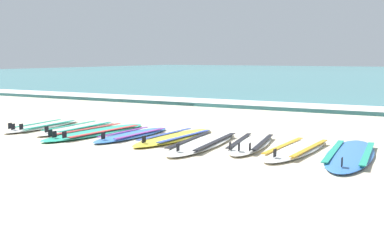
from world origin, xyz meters
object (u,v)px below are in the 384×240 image
at_px(surfboard_4, 175,137).
at_px(surfboard_8, 350,154).
at_px(surfboard_5, 203,143).
at_px(surfboard_0, 43,126).
at_px(surfboard_6, 251,143).
at_px(surfboard_1, 78,128).
at_px(surfboard_3, 132,135).
at_px(surfboard_2, 96,132).
at_px(surfboard_7, 297,149).

bearing_deg(surfboard_4, surfboard_8, -1.72).
bearing_deg(surfboard_5, surfboard_8, 3.77).
height_order(surfboard_0, surfboard_8, same).
relative_size(surfboard_6, surfboard_8, 0.84).
distance_m(surfboard_1, surfboard_6, 3.57).
relative_size(surfboard_0, surfboard_4, 0.90).
relative_size(surfboard_3, surfboard_8, 0.78).
xyz_separation_m(surfboard_6, surfboard_8, (1.55, -0.15, -0.00)).
relative_size(surfboard_1, surfboard_5, 0.86).
bearing_deg(surfboard_3, surfboard_1, 173.43).
distance_m(surfboard_1, surfboard_3, 1.41).
xyz_separation_m(surfboard_2, surfboard_4, (1.57, 0.20, -0.00)).
distance_m(surfboard_3, surfboard_7, 2.94).
bearing_deg(surfboard_8, surfboard_1, 178.66).
relative_size(surfboard_5, surfboard_6, 1.17).
xyz_separation_m(surfboard_0, surfboard_4, (3.00, 0.10, -0.00)).
bearing_deg(surfboard_6, surfboard_7, -8.48).
bearing_deg(surfboard_2, surfboard_3, 5.04).
bearing_deg(surfboard_2, surfboard_1, 160.22).
distance_m(surfboard_2, surfboard_7, 3.71).
relative_size(surfboard_0, surfboard_6, 0.94).
relative_size(surfboard_1, surfboard_6, 1.00).
bearing_deg(surfboard_7, surfboard_6, 171.52).
bearing_deg(surfboard_3, surfboard_4, 9.19).
relative_size(surfboard_6, surfboard_7, 0.96).
height_order(surfboard_0, surfboard_2, same).
bearing_deg(surfboard_3, surfboard_8, 0.64).
bearing_deg(surfboard_2, surfboard_4, 7.17).
distance_m(surfboard_1, surfboard_4, 2.20).
height_order(surfboard_4, surfboard_7, same).
height_order(surfboard_3, surfboard_5, same).
distance_m(surfboard_2, surfboard_4, 1.58).
height_order(surfboard_0, surfboard_6, same).
xyz_separation_m(surfboard_1, surfboard_4, (2.20, -0.03, -0.00)).
distance_m(surfboard_4, surfboard_8, 2.92).
distance_m(surfboard_1, surfboard_2, 0.68).
bearing_deg(surfboard_7, surfboard_3, -178.59).
height_order(surfboard_2, surfboard_7, same).
relative_size(surfboard_5, surfboard_8, 0.98).
bearing_deg(surfboard_7, surfboard_8, -2.23).
height_order(surfboard_2, surfboard_6, same).
relative_size(surfboard_3, surfboard_7, 0.89).
xyz_separation_m(surfboard_3, surfboard_5, (1.46, -0.11, -0.00)).
bearing_deg(surfboard_8, surfboard_7, 177.77).
distance_m(surfboard_3, surfboard_5, 1.47).
relative_size(surfboard_1, surfboard_8, 0.84).
relative_size(surfboard_5, surfboard_7, 1.12).
bearing_deg(surfboard_6, surfboard_4, -177.59).
xyz_separation_m(surfboard_0, surfboard_5, (3.66, -0.14, -0.00)).
xyz_separation_m(surfboard_5, surfboard_7, (1.48, 0.18, 0.00)).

